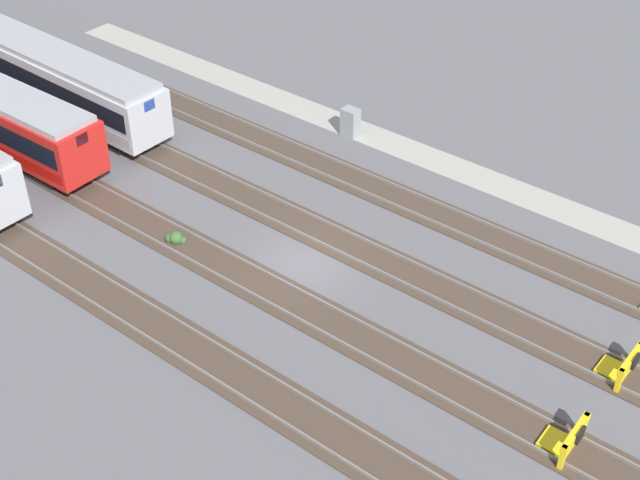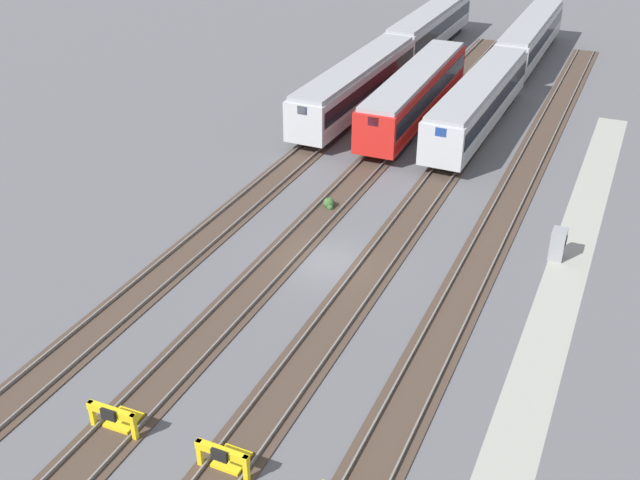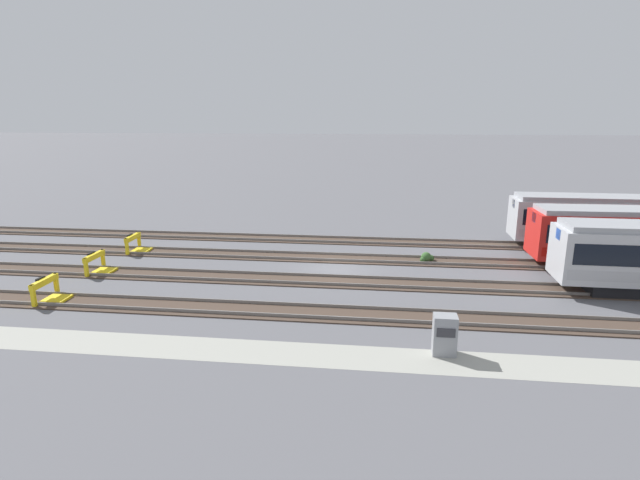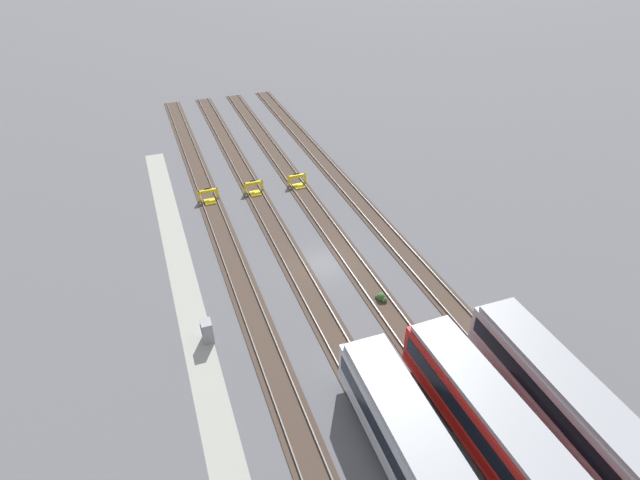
{
  "view_description": "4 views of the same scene",
  "coord_description": "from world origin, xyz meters",
  "px_view_note": "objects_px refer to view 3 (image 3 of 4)",
  "views": [
    {
      "loc": [
        -19.76,
        23.61,
        24.58
      ],
      "look_at": [
        -0.95,
        0.0,
        1.8
      ],
      "focal_mm": 50.0,
      "sensor_mm": 36.0,
      "label": 1
    },
    {
      "loc": [
        -29.18,
        -12.71,
        19.5
      ],
      "look_at": [
        -0.95,
        0.0,
        1.8
      ],
      "focal_mm": 42.0,
      "sensor_mm": 36.0,
      "label": 2
    },
    {
      "loc": [
        2.48,
        -28.51,
        9.12
      ],
      "look_at": [
        -0.95,
        0.0,
        1.8
      ],
      "focal_mm": 28.0,
      "sensor_mm": 36.0,
      "label": 3
    },
    {
      "loc": [
        30.29,
        -11.68,
        24.29
      ],
      "look_at": [
        -0.95,
        0.0,
        1.8
      ],
      "focal_mm": 28.0,
      "sensor_mm": 36.0,
      "label": 4
    }
  ],
  "objects_px": {
    "bumper_stop_nearest_track": "(50,291)",
    "electrical_cabinet": "(445,335)",
    "bumper_stop_middle_track": "(137,245)",
    "bumper_stop_near_inner_track": "(99,264)",
    "weed_clump": "(427,258)"
  },
  "relations": [
    {
      "from": "bumper_stop_near_inner_track",
      "to": "weed_clump",
      "type": "relative_size",
      "value": 2.18
    },
    {
      "from": "bumper_stop_near_inner_track",
      "to": "weed_clump",
      "type": "xyz_separation_m",
      "value": [
        19.33,
        4.67,
        -0.27
      ]
    },
    {
      "from": "bumper_stop_middle_track",
      "to": "weed_clump",
      "type": "distance_m",
      "value": 19.28
    },
    {
      "from": "bumper_stop_nearest_track",
      "to": "bumper_stop_near_inner_track",
      "type": "distance_m",
      "value": 4.58
    },
    {
      "from": "bumper_stop_middle_track",
      "to": "weed_clump",
      "type": "xyz_separation_m",
      "value": [
        19.28,
        0.08,
        -0.27
      ]
    },
    {
      "from": "electrical_cabinet",
      "to": "weed_clump",
      "type": "relative_size",
      "value": 1.74
    },
    {
      "from": "bumper_stop_nearest_track",
      "to": "bumper_stop_near_inner_track",
      "type": "bearing_deg",
      "value": 90.91
    },
    {
      "from": "weed_clump",
      "to": "bumper_stop_middle_track",
      "type": "bearing_deg",
      "value": -179.76
    },
    {
      "from": "bumper_stop_near_inner_track",
      "to": "bumper_stop_nearest_track",
      "type": "bearing_deg",
      "value": -89.09
    },
    {
      "from": "bumper_stop_middle_track",
      "to": "electrical_cabinet",
      "type": "height_order",
      "value": "electrical_cabinet"
    },
    {
      "from": "bumper_stop_middle_track",
      "to": "bumper_stop_near_inner_track",
      "type": "bearing_deg",
      "value": -90.65
    },
    {
      "from": "bumper_stop_near_inner_track",
      "to": "bumper_stop_middle_track",
      "type": "bearing_deg",
      "value": 89.35
    },
    {
      "from": "electrical_cabinet",
      "to": "weed_clump",
      "type": "distance_m",
      "value": 12.69
    },
    {
      "from": "bumper_stop_nearest_track",
      "to": "electrical_cabinet",
      "type": "relative_size",
      "value": 1.25
    },
    {
      "from": "bumper_stop_middle_track",
      "to": "weed_clump",
      "type": "bearing_deg",
      "value": 0.24
    }
  ]
}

